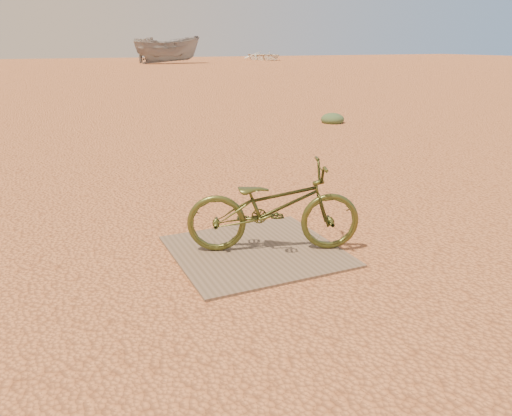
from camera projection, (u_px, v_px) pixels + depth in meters
name	position (u px, v px, depth m)	size (l,w,h in m)	color
ground	(240.00, 288.00, 3.70)	(120.00, 120.00, 0.00)	#D27F4C
plywood_board	(256.00, 251.00, 4.33)	(1.38, 1.31, 0.02)	#715C4B
bicycle	(274.00, 207.00, 4.22)	(0.51, 1.47, 0.77)	#434A1F
boat_mid_right	(168.00, 50.00, 42.62)	(2.21, 5.89, 2.28)	gray
boat_far_right	(265.00, 56.00, 50.74)	(3.17, 4.43, 0.92)	white
kale_b	(332.00, 123.00, 11.29)	(0.52, 0.52, 0.29)	#4D6D46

